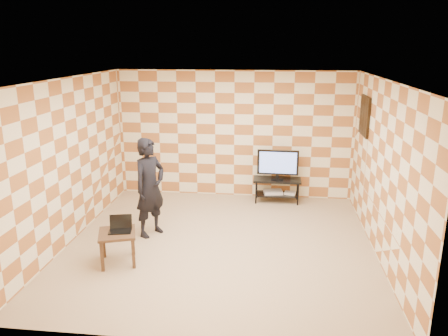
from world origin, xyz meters
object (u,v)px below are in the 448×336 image
Objects in this scene: tv_stand at (277,185)px; tv at (278,163)px; side_table at (117,238)px; person at (150,187)px.

tv is at bearing -88.33° from tv_stand.
tv_stand is 1.45× the size of side_table.
person is at bearing 78.60° from side_table.
tv_stand is at bearing 51.20° from side_table.
tv reaches higher than side_table.
person reaches higher than side_table.
tv_stand is 0.48m from tv.
side_table is at bearing -128.83° from tv.
tv_stand is 3.82m from side_table.
side_table is 0.39× the size of person.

